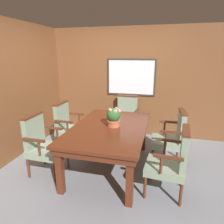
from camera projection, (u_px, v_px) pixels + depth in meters
The scene contains 10 objects.
ground_plane at pixel (104, 171), 3.31m from camera, with size 14.00×14.00×0.00m, color gray.
wall_back at pixel (125, 83), 4.64m from camera, with size 7.20×0.08×2.45m.
wall_left at pixel (5, 93), 3.38m from camera, with size 0.06×7.20×2.45m.
dining_table at pixel (110, 132), 3.25m from camera, with size 1.17×1.84×0.74m.
chair_right_far at pixel (172, 136), 3.43m from camera, with size 0.54×0.56×0.97m.
chair_head_far at pixel (126, 116), 4.52m from camera, with size 0.55×0.53×0.97m.
chair_left_far at pixel (68, 126), 3.94m from camera, with size 0.53×0.55×0.97m.
chair_right_near at pixel (172, 160), 2.65m from camera, with size 0.55×0.57×0.97m.
chair_left_near at pixel (42, 143), 3.16m from camera, with size 0.52×0.55×0.97m.
potted_plant at pixel (114, 117), 3.20m from camera, with size 0.23×0.25×0.30m.
Camera 1 is at (0.87, -2.78, 1.86)m, focal length 32.00 mm.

